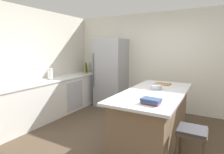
# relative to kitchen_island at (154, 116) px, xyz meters

# --- Properties ---
(ground_plane) EXTENTS (7.20, 7.20, 0.00)m
(ground_plane) POSITION_rel_kitchen_island_xyz_m (-0.52, -0.39, -0.47)
(ground_plane) COLOR #4C3D2D
(wall_rear) EXTENTS (6.00, 0.10, 2.60)m
(wall_rear) POSITION_rel_kitchen_island_xyz_m (-0.52, 1.86, 0.83)
(wall_rear) COLOR silver
(wall_rear) RESTS_ON ground_plane
(wall_left) EXTENTS (0.10, 6.00, 2.60)m
(wall_left) POSITION_rel_kitchen_island_xyz_m (-2.97, -0.39, 0.83)
(wall_left) COLOR silver
(wall_left) RESTS_ON ground_plane
(counter_run_left) EXTENTS (0.68, 3.21, 0.91)m
(counter_run_left) POSITION_rel_kitchen_island_xyz_m (-2.59, 0.12, -0.01)
(counter_run_left) COLOR silver
(counter_run_left) RESTS_ON ground_plane
(kitchen_island) EXTENTS (0.97, 2.14, 0.93)m
(kitchen_island) POSITION_rel_kitchen_island_xyz_m (0.00, 0.00, 0.00)
(kitchen_island) COLOR #7A6047
(kitchen_island) RESTS_ON ground_plane
(refrigerator) EXTENTS (0.81, 0.73, 1.92)m
(refrigerator) POSITION_rel_kitchen_island_xyz_m (-1.71, 1.46, 0.49)
(refrigerator) COLOR #93969B
(refrigerator) RESTS_ON ground_plane
(bar_stool) EXTENTS (0.36, 0.36, 0.66)m
(bar_stool) POSITION_rel_kitchen_island_xyz_m (0.69, -0.66, 0.07)
(bar_stool) COLOR #473828
(bar_stool) RESTS_ON ground_plane
(sink_faucet) EXTENTS (0.15, 0.05, 0.30)m
(sink_faucet) POSITION_rel_kitchen_island_xyz_m (-2.64, -0.31, 0.60)
(sink_faucet) COLOR silver
(sink_faucet) RESTS_ON counter_run_left
(paper_towel_roll) EXTENTS (0.14, 0.14, 0.31)m
(paper_towel_roll) POSITION_rel_kitchen_island_xyz_m (-2.60, 0.03, 0.57)
(paper_towel_roll) COLOR gray
(paper_towel_roll) RESTS_ON counter_run_left
(gin_bottle) EXTENTS (0.07, 0.07, 0.33)m
(gin_bottle) POSITION_rel_kitchen_island_xyz_m (-2.58, 1.61, 0.57)
(gin_bottle) COLOR #8CB79E
(gin_bottle) RESTS_ON counter_run_left
(whiskey_bottle) EXTENTS (0.09, 0.09, 0.30)m
(whiskey_bottle) POSITION_rel_kitchen_island_xyz_m (-2.65, 1.52, 0.56)
(whiskey_bottle) COLOR brown
(whiskey_bottle) RESTS_ON counter_run_left
(vinegar_bottle) EXTENTS (0.06, 0.06, 0.26)m
(vinegar_bottle) POSITION_rel_kitchen_island_xyz_m (-2.62, 1.42, 0.54)
(vinegar_bottle) COLOR #994C23
(vinegar_bottle) RESTS_ON counter_run_left
(olive_oil_bottle) EXTENTS (0.06, 0.06, 0.32)m
(olive_oil_bottle) POSITION_rel_kitchen_island_xyz_m (-2.53, 1.32, 0.57)
(olive_oil_bottle) COLOR olive
(olive_oil_bottle) RESTS_ON counter_run_left
(cookbook_stack) EXTENTS (0.27, 0.20, 0.07)m
(cookbook_stack) POSITION_rel_kitchen_island_xyz_m (0.17, -0.74, 0.50)
(cookbook_stack) COLOR #A83338
(cookbook_stack) RESTS_ON kitchen_island
(mixing_bowl) EXTENTS (0.21, 0.21, 0.08)m
(mixing_bowl) POSITION_rel_kitchen_island_xyz_m (-0.03, 0.16, 0.50)
(mixing_bowl) COLOR #B2B5BA
(mixing_bowl) RESTS_ON kitchen_island
(cutting_board) EXTENTS (0.31, 0.23, 0.02)m
(cutting_board) POSITION_rel_kitchen_island_xyz_m (-0.03, 0.67, 0.47)
(cutting_board) COLOR #9E7042
(cutting_board) RESTS_ON kitchen_island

